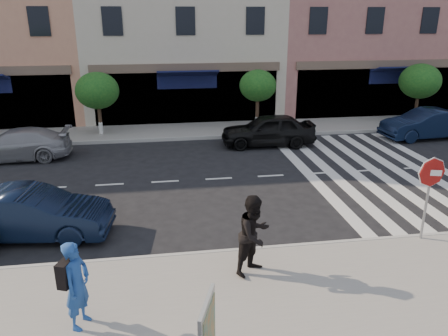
% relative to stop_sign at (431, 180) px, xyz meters
% --- Properties ---
extents(ground, '(120.00, 120.00, 0.00)m').
position_rel_stop_sign_xyz_m(ground, '(-4.67, 1.67, -1.83)').
color(ground, black).
rests_on(ground, ground).
extents(sidewalk_near, '(60.00, 4.50, 0.15)m').
position_rel_stop_sign_xyz_m(sidewalk_near, '(-4.67, -2.08, -1.75)').
color(sidewalk_near, gray).
rests_on(sidewalk_near, ground).
extents(sidewalk_far, '(60.00, 3.00, 0.15)m').
position_rel_stop_sign_xyz_m(sidewalk_far, '(-4.67, 12.67, -1.75)').
color(sidewalk_far, gray).
rests_on(sidewalk_far, ground).
extents(building_centre, '(11.00, 9.00, 11.00)m').
position_rel_stop_sign_xyz_m(building_centre, '(-5.17, 18.67, 3.67)').
color(building_centre, beige).
rests_on(building_centre, ground).
extents(building_east_mid, '(13.00, 9.00, 13.00)m').
position_rel_stop_sign_xyz_m(building_east_mid, '(6.83, 18.67, 4.67)').
color(building_east_mid, '#AB7066').
rests_on(building_east_mid, ground).
extents(street_tree_wb, '(2.10, 2.10, 3.06)m').
position_rel_stop_sign_xyz_m(street_tree_wb, '(-9.67, 12.47, 0.48)').
color(street_tree_wb, '#473323').
rests_on(street_tree_wb, sidewalk_far).
extents(street_tree_c, '(1.90, 1.90, 3.04)m').
position_rel_stop_sign_xyz_m(street_tree_c, '(-1.67, 12.47, 0.53)').
color(street_tree_c, '#473323').
rests_on(street_tree_c, sidewalk_far).
extents(street_tree_ea, '(2.20, 2.20, 3.19)m').
position_rel_stop_sign_xyz_m(street_tree_ea, '(7.33, 12.47, 0.56)').
color(street_tree_ea, '#473323').
rests_on(street_tree_ea, sidewalk_far).
extents(stop_sign, '(0.78, 0.26, 2.29)m').
position_rel_stop_sign_xyz_m(stop_sign, '(0.00, 0.00, 0.00)').
color(stop_sign, gray).
rests_on(stop_sign, sidewalk_near).
extents(photographer, '(0.63, 0.76, 1.78)m').
position_rel_stop_sign_xyz_m(photographer, '(-8.47, -2.17, -0.79)').
color(photographer, '#204792').
rests_on(photographer, sidewalk_near).
extents(walker, '(1.17, 1.13, 1.90)m').
position_rel_stop_sign_xyz_m(walker, '(-4.79, -0.86, -0.73)').
color(walker, black).
rests_on(walker, sidewalk_near).
extents(car_near_mid, '(4.38, 1.98, 1.39)m').
position_rel_stop_sign_xyz_m(car_near_mid, '(-10.35, 1.97, -1.13)').
color(car_near_mid, black).
rests_on(car_near_mid, ground).
extents(car_far_left, '(4.51, 1.89, 1.30)m').
position_rel_stop_sign_xyz_m(car_far_left, '(-12.80, 9.27, -1.18)').
color(car_far_left, gray).
rests_on(car_far_left, ground).
extents(car_far_mid, '(4.41, 1.94, 1.48)m').
position_rel_stop_sign_xyz_m(car_far_mid, '(-1.77, 9.73, -1.09)').
color(car_far_mid, black).
rests_on(car_far_mid, ground).
extents(car_far_right, '(4.52, 1.88, 1.45)m').
position_rel_stop_sign_xyz_m(car_far_right, '(6.22, 9.72, -1.10)').
color(car_far_right, black).
rests_on(car_far_right, ground).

